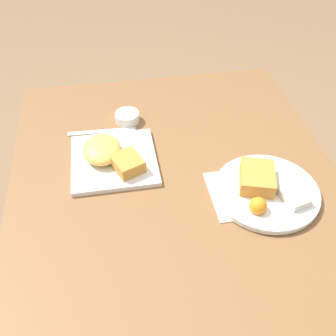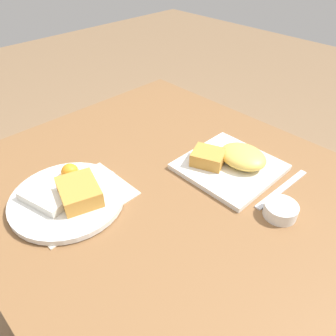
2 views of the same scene
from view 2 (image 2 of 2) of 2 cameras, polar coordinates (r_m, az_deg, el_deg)
ground_plane at (r=1.46m, az=-0.02°, el=-26.59°), size 8.00×8.00×0.00m
dining_table at (r=0.89m, az=-0.03°, el=-7.19°), size 1.00×0.89×0.78m
menu_card at (r=0.81m, az=-15.26°, el=-5.39°), size 0.18×0.24×0.00m
plate_square_near at (r=0.89m, az=11.03°, el=1.09°), size 0.23×0.23×0.06m
plate_oval_far at (r=0.81m, az=-16.97°, el=-4.63°), size 0.27×0.27×0.05m
sauce_ramekin at (r=0.78m, az=19.03°, el=-6.91°), size 0.08×0.08×0.03m
butter_knife at (r=0.86m, az=19.24°, el=-3.45°), size 0.02×0.21×0.00m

